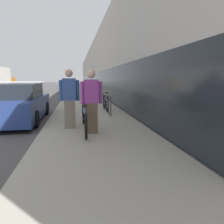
# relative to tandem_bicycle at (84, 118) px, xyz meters

# --- Properties ---
(sidewalk_slab) EXTENTS (3.24, 70.00, 0.15)m
(sidewalk_slab) POSITION_rel_tandem_bicycle_xyz_m (0.34, 19.72, -0.44)
(sidewalk_slab) COLOR gray
(sidewalk_slab) RESTS_ON ground
(storefront_facade) EXTENTS (10.01, 70.00, 6.31)m
(storefront_facade) POSITION_rel_tandem_bicycle_xyz_m (7.00, 27.72, 2.63)
(storefront_facade) COLOR #BCB7AD
(storefront_facade) RESTS_ON ground
(tandem_bicycle) EXTENTS (0.52, 2.69, 0.85)m
(tandem_bicycle) POSITION_rel_tandem_bicycle_xyz_m (0.00, 0.00, 0.00)
(tandem_bicycle) COLOR black
(tandem_bicycle) RESTS_ON sidewalk_slab
(person_rider) EXTENTS (0.60, 0.23, 1.75)m
(person_rider) POSITION_rel_tandem_bicycle_xyz_m (0.19, -0.35, 0.51)
(person_rider) COLOR brown
(person_rider) RESTS_ON sidewalk_slab
(person_bystander) EXTENTS (0.61, 0.24, 1.79)m
(person_bystander) POSITION_rel_tandem_bicycle_xyz_m (-0.42, 0.39, 0.54)
(person_bystander) COLOR #756B5B
(person_bystander) RESTS_ON sidewalk_slab
(bike_rack_hoop) EXTENTS (0.05, 0.60, 0.84)m
(bike_rack_hoop) POSITION_rel_tandem_bicycle_xyz_m (1.15, 2.52, 0.15)
(bike_rack_hoop) COLOR #4C4C51
(bike_rack_hoop) RESTS_ON sidewalk_slab
(cruiser_bike_nearest) EXTENTS (0.52, 1.77, 0.91)m
(cruiser_bike_nearest) POSITION_rel_tandem_bicycle_xyz_m (1.17, 3.99, 0.02)
(cruiser_bike_nearest) COLOR black
(cruiser_bike_nearest) RESTS_ON sidewalk_slab
(parked_sedan_curbside) EXTENTS (1.97, 4.70, 1.55)m
(parked_sedan_curbside) POSITION_rel_tandem_bicycle_xyz_m (-2.49, 2.69, 0.16)
(parked_sedan_curbside) COLOR navy
(parked_sedan_curbside) RESTS_ON ground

